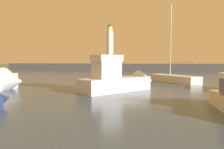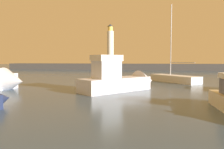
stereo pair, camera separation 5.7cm
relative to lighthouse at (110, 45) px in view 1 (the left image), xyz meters
The scene contains 5 objects.
ground_plane 34.33m from the lighthouse, 76.83° to the right, with size 220.00×220.00×0.00m, color #384C60.
breakwater 10.05m from the lighthouse, ahead, with size 79.15×5.30×1.86m, color #423F3D.
lighthouse is the anchor object (origin of this frame).
motorboat_3 46.03m from the lighthouse, 77.69° to the right, with size 7.65×8.56×3.92m.
sailboat_moored 39.03m from the lighthouse, 66.18° to the right, with size 6.46×7.14×10.55m.
Camera 1 is at (4.94, -1.38, 3.01)m, focal length 36.13 mm.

